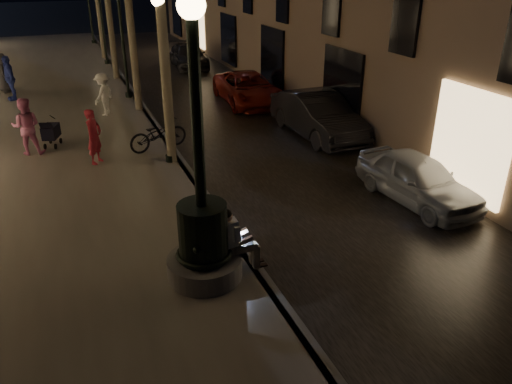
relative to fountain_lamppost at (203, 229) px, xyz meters
name	(u,v)px	position (x,y,z in m)	size (l,w,h in m)	color
ground	(141,107)	(1.00, 13.00, -1.21)	(120.00, 120.00, 0.00)	black
cobble_lane	(210,100)	(4.00, 13.00, -1.20)	(6.00, 45.00, 0.02)	black
promenade	(37,115)	(-3.00, 13.00, -1.11)	(8.00, 45.00, 0.20)	#615C55
curb_strip	(140,104)	(1.00, 13.00, -1.11)	(0.25, 45.00, 0.20)	#59595B
fountain_lamppost	(203,229)	(0.00, 0.00, 0.00)	(1.40, 1.40, 5.21)	#59595B
seated_man_laptop	(235,238)	(0.61, 0.00, -0.31)	(0.95, 0.32, 1.32)	gray
lamp_curb_a	(162,56)	(0.70, 6.00, 2.02)	(0.36, 0.36, 4.81)	black
lamp_curb_b	(121,23)	(0.70, 14.00, 2.02)	(0.36, 0.36, 4.81)	black
lamp_curb_c	(100,7)	(0.70, 22.00, 2.02)	(0.36, 0.36, 4.81)	black
stroller	(51,132)	(-2.48, 8.63, -0.52)	(0.60, 0.96, 0.97)	black
car_front	(418,179)	(5.99, 1.51, -0.60)	(1.45, 3.59, 1.22)	#9FA3A6
car_second	(318,115)	(6.06, 6.97, -0.46)	(1.58, 4.53, 1.49)	black
car_third	(248,89)	(5.37, 11.85, -0.58)	(2.11, 4.57, 1.27)	maroon
car_rear	(189,56)	(5.00, 20.34, -0.60)	(1.72, 4.22, 1.23)	#2C2B30
pedestrian_red	(94,137)	(-1.31, 6.69, -0.21)	(0.58, 0.38, 1.60)	#AD2234
pedestrian_pink	(26,126)	(-3.11, 8.21, -0.15)	(0.84, 0.65, 1.72)	#D16FA2
pedestrian_white	(103,94)	(-0.52, 11.64, -0.22)	(1.02, 0.58, 1.57)	white
pedestrian_blue	(9,78)	(-3.88, 15.36, -0.10)	(1.07, 0.45, 1.83)	navy
pedestrian_dark	(3,73)	(-4.23, 16.94, -0.17)	(0.82, 0.54, 1.69)	#313035
bicycle	(158,134)	(0.60, 7.14, -0.51)	(0.66, 1.89, 0.99)	black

